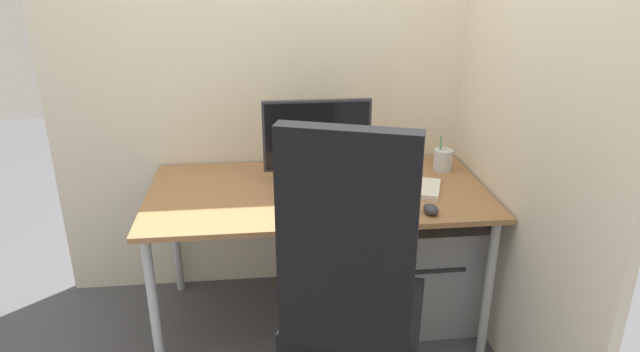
% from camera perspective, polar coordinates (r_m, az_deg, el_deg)
% --- Properties ---
extents(ground_plane, '(8.00, 8.00, 0.00)m').
position_cam_1_polar(ground_plane, '(2.98, -0.21, -14.13)').
color(ground_plane, '#4C4C51').
extents(wall_back, '(2.63, 0.04, 2.80)m').
position_cam_1_polar(wall_back, '(2.87, -1.19, 14.77)').
color(wall_back, beige).
rests_on(wall_back, ground_plane).
extents(wall_side_right, '(0.04, 1.86, 2.80)m').
position_cam_1_polar(wall_side_right, '(2.52, 19.46, 12.58)').
color(wall_side_right, beige).
rests_on(wall_side_right, ground_plane).
extents(desk, '(1.58, 0.81, 0.72)m').
position_cam_1_polar(desk, '(2.65, -0.23, -2.59)').
color(desk, '#996B42').
rests_on(desk, ground_plane).
extents(office_chair, '(0.63, 0.66, 1.28)m').
position_cam_1_polar(office_chair, '(2.04, 3.25, -11.68)').
color(office_chair, black).
rests_on(office_chair, ground_plane).
extents(filing_cabinet, '(0.47, 0.55, 0.56)m').
position_cam_1_polar(filing_cabinet, '(2.95, 10.31, -8.50)').
color(filing_cabinet, gray).
rests_on(filing_cabinet, ground_plane).
extents(monitor, '(0.51, 0.16, 0.41)m').
position_cam_1_polar(monitor, '(2.63, -0.30, 3.75)').
color(monitor, '#333338').
rests_on(monitor, desk).
extents(keyboard, '(0.43, 0.14, 0.03)m').
position_cam_1_polar(keyboard, '(2.39, 1.11, -3.49)').
color(keyboard, black).
rests_on(keyboard, desk).
extents(mouse, '(0.08, 0.09, 0.04)m').
position_cam_1_polar(mouse, '(2.43, 11.15, -3.31)').
color(mouse, '#333338').
rests_on(mouse, desk).
extents(pen_holder, '(0.09, 0.09, 0.18)m').
position_cam_1_polar(pen_holder, '(2.91, 12.34, 1.61)').
color(pen_holder, silver).
rests_on(pen_holder, desk).
extents(notebook, '(0.21, 0.25, 0.03)m').
position_cam_1_polar(notebook, '(2.65, 10.47, -1.25)').
color(notebook, silver).
rests_on(notebook, desk).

